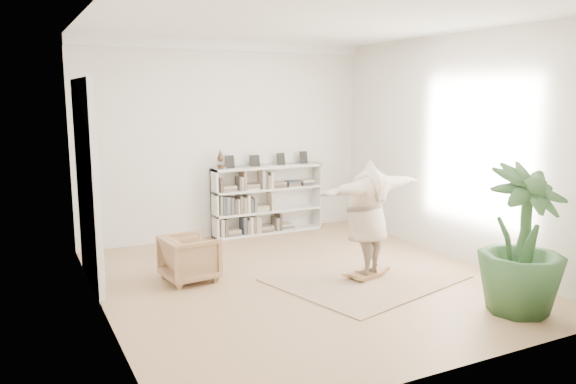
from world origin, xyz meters
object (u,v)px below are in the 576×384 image
object	(u,v)px
bookshelf	(267,200)
rocker_board	(366,274)
houseplant	(522,240)
armchair	(190,258)
person	(367,215)

from	to	relation	value
bookshelf	rocker_board	bearing A→B (deg)	-87.96
bookshelf	houseplant	distance (m)	5.17
rocker_board	houseplant	xyz separation A→B (m)	(0.94, -1.89, 0.84)
bookshelf	rocker_board	world-z (taller)	bookshelf
bookshelf	rocker_board	xyz separation A→B (m)	(0.11, -3.17, -0.57)
armchair	rocker_board	size ratio (longest dim) A/B	1.27
houseplant	person	bearing A→B (deg)	116.57
rocker_board	houseplant	distance (m)	2.27
armchair	houseplant	world-z (taller)	houseplant
bookshelf	person	size ratio (longest dim) A/B	1.09
rocker_board	person	xyz separation A→B (m)	(0.00, 0.00, 0.88)
armchair	rocker_board	bearing A→B (deg)	-121.73
armchair	person	size ratio (longest dim) A/B	0.36
rocker_board	person	bearing A→B (deg)	-14.52
person	houseplant	xyz separation A→B (m)	(0.94, -1.89, -0.04)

